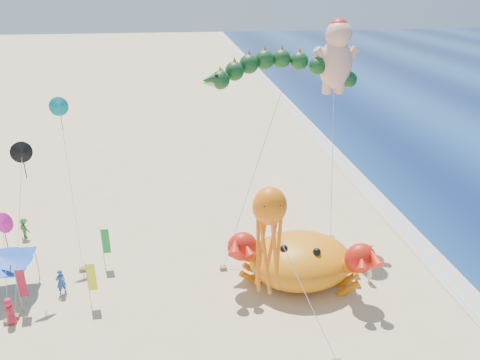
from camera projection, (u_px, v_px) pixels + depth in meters
name	position (u px, v px, depth m)	size (l,w,h in m)	color
ground	(273.00, 277.00, 32.12)	(320.00, 320.00, 0.00)	#D1B784
foam_strip	(436.00, 263.00, 33.62)	(320.00, 320.00, 0.00)	silver
crab_inflatable	(301.00, 259.00, 30.86)	(9.28, 7.54, 4.07)	orange
dragon_kite	(282.00, 75.00, 33.04)	(11.87, 7.54, 13.85)	#103A17
cherub_kite	(336.00, 55.00, 33.36)	(2.41, 3.52, 16.31)	#EBA890
octopus_kite	(269.00, 232.00, 22.18)	(4.75, 1.89, 10.09)	orange
canopy_blue	(1.00, 260.00, 29.60)	(3.75, 3.75, 2.71)	gray
feather_flags	(44.00, 263.00, 30.05)	(10.30, 4.55, 3.20)	gray
beachgoers	(35.00, 281.00, 30.15)	(25.48, 12.25, 1.81)	red
small_kites	(31.00, 173.00, 29.49)	(4.36, 9.18, 11.51)	#CB1693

